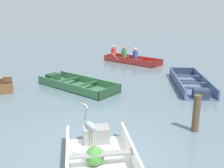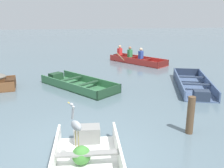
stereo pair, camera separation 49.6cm
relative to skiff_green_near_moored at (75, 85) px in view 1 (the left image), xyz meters
name	(u,v)px [view 1 (the left image)]	position (x,y,z in m)	size (l,w,h in m)	color
ground_plane	(87,153)	(-0.08, -4.88, -0.11)	(80.00, 80.00, 0.00)	slate
skiff_green_near_moored	(75,85)	(0.00, 0.00, 0.00)	(3.07, 3.40, 0.33)	#387047
skiff_slate_blue_far_moored	(191,84)	(4.51, -0.94, 0.01)	(2.12, 3.75, 0.37)	#475B7F
rowboat_red_with_crew	(129,59)	(3.48, 4.48, 0.10)	(2.96, 3.42, 0.91)	#AD2D28
heron_on_dinghy	(90,125)	(-0.06, -5.38, 0.77)	(0.28, 0.44, 0.84)	olive
mooring_post	(196,113)	(2.68, -4.44, 0.37)	(0.18, 0.18, 0.95)	brown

